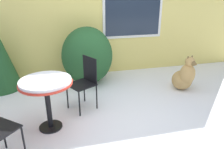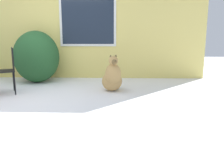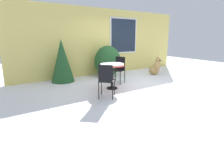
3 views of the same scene
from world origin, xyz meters
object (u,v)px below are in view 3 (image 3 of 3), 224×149
object	(u,v)px
patio_chair_near_table	(119,68)
patio_chair_far_side	(106,79)
dog	(155,68)
patio_table	(112,67)

from	to	relation	value
patio_chair_near_table	patio_chair_far_side	distance (m)	1.68
patio_chair_far_side	dog	world-z (taller)	patio_chair_far_side
patio_chair_far_side	dog	bearing A→B (deg)	-116.67
patio_chair_near_table	patio_chair_far_side	xyz separation A→B (m)	(-1.22, -1.16, 0.00)
patio_chair_near_table	patio_chair_far_side	world-z (taller)	same
patio_chair_near_table	patio_chair_far_side	size ratio (longest dim) A/B	1.00
patio_table	patio_chair_far_side	size ratio (longest dim) A/B	0.87
patio_table	patio_chair_near_table	distance (m)	0.81
patio_chair_near_table	dog	size ratio (longest dim) A/B	1.19
dog	patio_chair_near_table	bearing A→B (deg)	173.94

